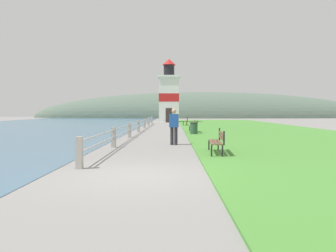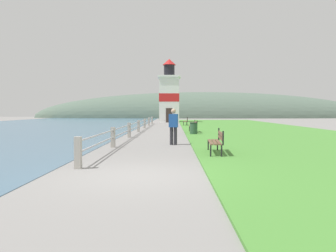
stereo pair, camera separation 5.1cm
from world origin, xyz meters
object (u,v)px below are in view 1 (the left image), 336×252
at_px(person_strolling, 174,125).
at_px(park_bench_midway, 194,126).
at_px(trash_bin, 194,129).
at_px(lighthouse, 169,96).
at_px(park_bench_near, 218,140).
at_px(park_bench_far, 186,121).

bearing_deg(person_strolling, park_bench_midway, -1.32).
bearing_deg(trash_bin, lighthouse, 94.53).
distance_m(park_bench_near, trash_bin, 10.01).
bearing_deg(person_strolling, park_bench_far, 4.83).
bearing_deg(park_bench_far, park_bench_near, 91.82).
height_order(park_bench_near, lighthouse, lighthouse).
bearing_deg(park_bench_midway, park_bench_far, -90.49).
distance_m(lighthouse, person_strolling, 31.44).
xyz_separation_m(park_bench_far, trash_bin, (-0.02, -13.72, -0.11)).
relative_size(park_bench_near, lighthouse, 0.22).
relative_size(park_bench_far, lighthouse, 0.19).
height_order(park_bench_near, trash_bin, park_bench_near).
xyz_separation_m(park_bench_far, person_strolling, (-1.39, -20.28, 0.40)).
distance_m(park_bench_far, lighthouse, 11.67).
distance_m(park_bench_far, trash_bin, 13.73).
height_order(park_bench_far, person_strolling, person_strolling).
xyz_separation_m(park_bench_near, park_bench_far, (-0.22, 23.73, -0.00)).
bearing_deg(park_bench_midway, trash_bin, 84.66).
xyz_separation_m(park_bench_midway, trash_bin, (-0.15, -2.03, -0.12)).
height_order(park_bench_midway, lighthouse, lighthouse).
bearing_deg(park_bench_far, trash_bin, 91.22).
distance_m(park_bench_near, person_strolling, 3.83).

